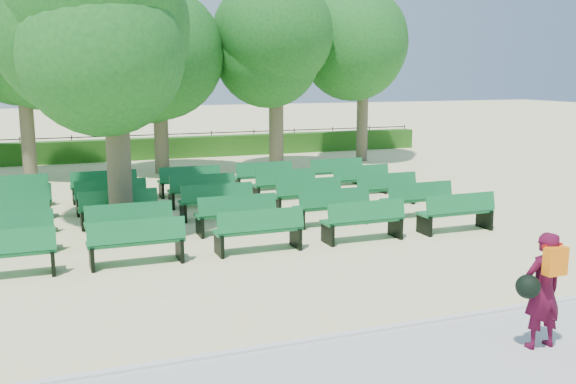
{
  "coord_description": "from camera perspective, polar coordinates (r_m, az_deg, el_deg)",
  "views": [
    {
      "loc": [
        -4.09,
        -13.78,
        3.63
      ],
      "look_at": [
        0.8,
        -1.0,
        1.1
      ],
      "focal_mm": 40.0,
      "sensor_mm": 36.0,
      "label": 1
    }
  ],
  "objects": [
    {
      "name": "paving",
      "position": [
        8.39,
        10.98,
        -15.15
      ],
      "size": [
        30.0,
        2.2,
        0.06
      ],
      "primitive_type": "cube",
      "color": "#B8B9B4",
      "rests_on": "ground"
    },
    {
      "name": "curb",
      "position": [
        9.29,
        7.16,
        -12.29
      ],
      "size": [
        30.0,
        0.12,
        0.1
      ],
      "primitive_type": "cube",
      "color": "silver",
      "rests_on": "ground"
    },
    {
      "name": "tree_line",
      "position": [
        24.4,
        -11.05,
        1.73
      ],
      "size": [
        21.8,
        6.8,
        7.04
      ],
      "primitive_type": null,
      "color": "#1A601D",
      "rests_on": "ground"
    },
    {
      "name": "hedge",
      "position": [
        28.26,
        -12.5,
        3.78
      ],
      "size": [
        26.0,
        0.7,
        0.9
      ],
      "primitive_type": "cube",
      "color": "#275D18",
      "rests_on": "ground"
    },
    {
      "name": "tree_among",
      "position": [
        15.08,
        -15.31,
        13.36
      ],
      "size": [
        4.62,
        4.62,
        6.59
      ],
      "color": "brown",
      "rests_on": "ground"
    },
    {
      "name": "bench_array",
      "position": [
        16.42,
        -6.4,
        -2.02
      ],
      "size": [
        1.85,
        0.64,
        1.16
      ],
      "rotation": [
        0.0,
        0.0,
        -0.04
      ],
      "color": "#126A33",
      "rests_on": "ground"
    },
    {
      "name": "fence",
      "position": [
        28.7,
        -12.58,
        2.97
      ],
      "size": [
        26.0,
        0.1,
        1.02
      ],
      "primitive_type": null,
      "color": "black",
      "rests_on": "ground"
    },
    {
      "name": "person",
      "position": [
        9.07,
        21.65,
        -8.01
      ],
      "size": [
        0.74,
        0.44,
        1.57
      ],
      "rotation": [
        0.0,
        0.0,
        3.14
      ],
      "color": "#450922",
      "rests_on": "ground"
    },
    {
      "name": "ground",
      "position": [
        14.82,
        -4.27,
        -3.73
      ],
      "size": [
        120.0,
        120.0,
        0.0
      ],
      "primitive_type": "plane",
      "color": "beige"
    }
  ]
}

